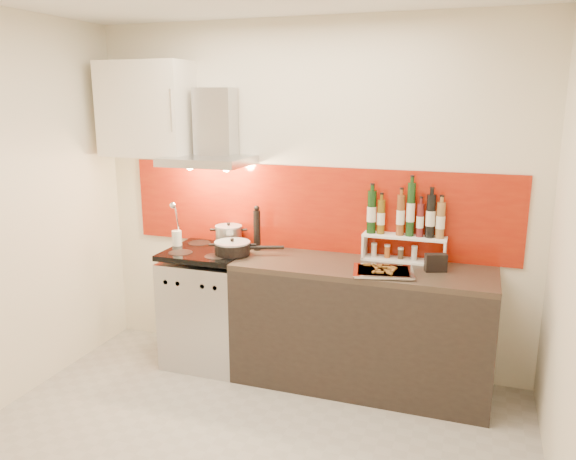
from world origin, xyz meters
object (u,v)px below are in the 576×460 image
at_px(counter, 361,326).
at_px(saute_pan, 233,248).
at_px(stock_pot, 229,235).
at_px(baking_tray, 383,271).
at_px(pepper_mill, 257,229).
at_px(range_stove, 209,307).

xyz_separation_m(counter, saute_pan, (-0.96, -0.05, 0.51)).
distance_m(stock_pot, saute_pan, 0.27).
bearing_deg(baking_tray, stock_pot, 166.33).
height_order(stock_pot, pepper_mill, pepper_mill).
bearing_deg(saute_pan, baking_tray, -4.17).
distance_m(saute_pan, baking_tray, 1.13).
bearing_deg(counter, range_stove, -179.77).
relative_size(saute_pan, baking_tray, 1.12).
xyz_separation_m(saute_pan, pepper_mill, (0.11, 0.19, 0.11)).
xyz_separation_m(range_stove, baking_tray, (1.36, -0.13, 0.47)).
bearing_deg(baking_tray, saute_pan, 175.83).
bearing_deg(stock_pot, saute_pan, -57.91).
height_order(counter, baking_tray, baking_tray).
xyz_separation_m(counter, pepper_mill, (-0.85, 0.14, 0.62)).
bearing_deg(saute_pan, stock_pot, 122.09).
relative_size(stock_pot, pepper_mill, 0.61).
distance_m(counter, pepper_mill, 1.06).
bearing_deg(saute_pan, range_stove, 168.68).
xyz_separation_m(counter, baking_tray, (0.16, -0.13, 0.47)).
xyz_separation_m(stock_pot, saute_pan, (0.14, -0.23, -0.03)).
bearing_deg(pepper_mill, baking_tray, -15.23).
xyz_separation_m(range_stove, saute_pan, (0.24, -0.05, 0.52)).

